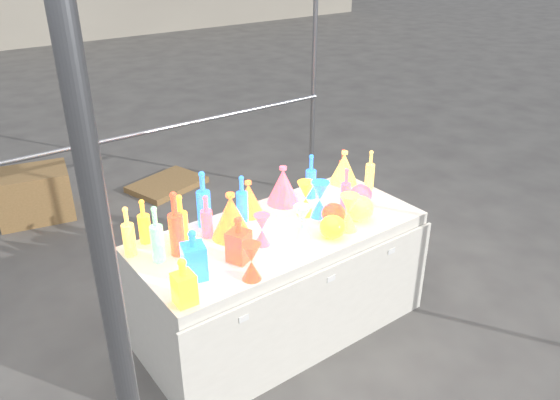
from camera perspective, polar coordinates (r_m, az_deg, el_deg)
ground at (r=3.78m, az=0.00°, el=-12.98°), size 80.00×80.00×0.00m
display_table at (r=3.55m, az=0.09°, el=-8.40°), size 1.84×0.83×0.75m
cardboard_box_closed at (r=5.45m, az=-24.30°, el=0.52°), size 0.71×0.58×0.46m
cardboard_box_flat at (r=5.76m, az=-11.70°, el=1.60°), size 0.83×0.69×0.06m
bottle_0 at (r=3.25m, az=-14.04°, el=-2.14°), size 0.08×0.08×0.28m
bottle_1 at (r=3.34m, az=-8.01°, el=0.09°), size 0.11×0.11×0.37m
bottle_2 at (r=3.07m, az=-10.83°, el=-2.43°), size 0.08×0.08×0.39m
bottle_3 at (r=3.24m, az=-7.69°, el=-1.68°), size 0.09×0.09×0.27m
bottle_4 at (r=3.14m, az=-15.60°, el=-3.15°), size 0.09×0.09×0.30m
bottle_5 at (r=3.04m, az=-12.77°, el=-3.47°), size 0.09×0.09×0.34m
bottle_6 at (r=3.20m, az=-10.32°, el=-1.96°), size 0.09×0.09×0.31m
bottle_7 at (r=3.39m, az=-4.00°, el=0.16°), size 0.10×0.10×0.31m
decanter_0 at (r=2.70m, az=-10.04°, el=-8.35°), size 0.11×0.11×0.26m
decanter_1 at (r=2.99m, az=-4.35°, el=-4.09°), size 0.15×0.15×0.27m
decanter_2 at (r=2.87m, az=-9.02°, el=-5.62°), size 0.15×0.15×0.29m
hourglass_0 at (r=2.85m, az=-3.01°, el=-6.47°), size 0.11×0.11×0.21m
hourglass_1 at (r=3.15m, az=-1.89°, el=-3.14°), size 0.12×0.12×0.19m
hourglass_2 at (r=3.32m, az=7.20°, el=-1.32°), size 0.15×0.15×0.23m
hourglass_3 at (r=3.22m, az=2.33°, el=-2.32°), size 0.13×0.13×0.21m
hourglass_4 at (r=3.48m, az=2.72°, el=0.19°), size 0.13×0.13×0.23m
hourglass_5 at (r=3.45m, az=4.18°, el=0.06°), size 0.12×0.12×0.24m
globe_0 at (r=3.25m, az=5.50°, el=-2.94°), size 0.19×0.19×0.12m
globe_1 at (r=3.46m, az=8.33°, el=-1.02°), size 0.20×0.20×0.14m
globe_2 at (r=3.40m, az=5.61°, el=-1.56°), size 0.19×0.19×0.12m
globe_3 at (r=3.67m, az=8.44°, el=0.49°), size 0.17×0.17×0.12m
lampshade_0 at (r=3.22m, az=-5.13°, el=-1.59°), size 0.32×0.32×0.28m
lampshade_1 at (r=3.48m, az=-3.30°, el=0.24°), size 0.22×0.22×0.23m
lampshade_2 at (r=3.62m, az=0.32°, el=1.60°), size 0.29×0.29×0.26m
lampshade_3 at (r=3.95m, az=6.70°, el=3.45°), size 0.27×0.27×0.24m
bottle_8 at (r=3.68m, az=3.25°, el=2.49°), size 0.08×0.08×0.32m
bottle_9 at (r=3.96m, az=6.57°, el=3.60°), size 0.06×0.06×0.25m
bottle_10 at (r=3.54m, az=6.89°, el=1.12°), size 0.08×0.08×0.30m
bottle_11 at (r=3.87m, az=9.40°, el=3.15°), size 0.08×0.08×0.29m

